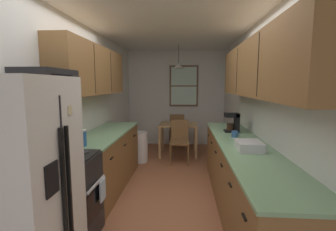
{
  "coord_description": "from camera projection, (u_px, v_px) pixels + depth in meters",
  "views": [
    {
      "loc": [
        0.26,
        -2.96,
        1.65
      ],
      "look_at": [
        -0.04,
        1.13,
        1.12
      ],
      "focal_mm": 25.79,
      "sensor_mm": 36.0,
      "label": 1
    }
  ],
  "objects": [
    {
      "name": "ground_plane",
      "position": [
        170.0,
        181.0,
        4.15
      ],
      "size": [
        12.0,
        12.0,
        0.0
      ],
      "primitive_type": "plane",
      "color": "#995B3D"
    },
    {
      "name": "wall_left",
      "position": [
        90.0,
        107.0,
        4.08
      ],
      "size": [
        0.1,
        9.0,
        2.55
      ],
      "primitive_type": "cube",
      "color": "silver",
      "rests_on": "ground"
    },
    {
      "name": "wall_right",
      "position": [
        253.0,
        108.0,
        3.89
      ],
      "size": [
        0.1,
        9.0,
        2.55
      ],
      "primitive_type": "cube",
      "color": "silver",
      "rests_on": "ground"
    },
    {
      "name": "wall_back",
      "position": [
        176.0,
        98.0,
        6.61
      ],
      "size": [
        4.4,
        0.1,
        2.55
      ],
      "primitive_type": "cube",
      "color": "silver",
      "rests_on": "ground"
    },
    {
      "name": "ceiling_slab",
      "position": [
        170.0,
        25.0,
        3.82
      ],
      "size": [
        4.4,
        9.0,
        0.08
      ],
      "primitive_type": "cube",
      "color": "white"
    },
    {
      "name": "refrigerator",
      "position": [
        21.0,
        191.0,
        1.8
      ],
      "size": [
        0.71,
        0.73,
        1.71
      ],
      "color": "white",
      "rests_on": "ground"
    },
    {
      "name": "stove_range",
      "position": [
        65.0,
        198.0,
        2.52
      ],
      "size": [
        0.66,
        0.59,
        1.1
      ],
      "color": "black",
      "rests_on": "ground"
    },
    {
      "name": "microwave_over_range",
      "position": [
        47.0,
        85.0,
        2.38
      ],
      "size": [
        0.39,
        0.61,
        0.32
      ],
      "color": "black"
    },
    {
      "name": "counter_left",
      "position": [
        106.0,
        160.0,
        3.86
      ],
      "size": [
        0.64,
        2.11,
        0.9
      ],
      "color": "brown",
      "rests_on": "ground"
    },
    {
      "name": "upper_cabinets_left",
      "position": [
        93.0,
        71.0,
        3.64
      ],
      "size": [
        0.33,
        2.19,
        0.71
      ],
      "color": "brown"
    },
    {
      "name": "counter_right",
      "position": [
        242.0,
        177.0,
        3.13
      ],
      "size": [
        0.64,
        3.38,
        0.9
      ],
      "color": "brown",
      "rests_on": "ground"
    },
    {
      "name": "upper_cabinets_right",
      "position": [
        259.0,
        68.0,
        2.89
      ],
      "size": [
        0.33,
        3.06,
        0.68
      ],
      "color": "brown"
    },
    {
      "name": "dining_table",
      "position": [
        178.0,
        129.0,
        5.63
      ],
      "size": [
        0.86,
        0.71,
        0.74
      ],
      "color": "#A87F51",
      "rests_on": "ground"
    },
    {
      "name": "dining_chair_near",
      "position": [
        180.0,
        139.0,
        5.09
      ],
      "size": [
        0.4,
        0.4,
        0.9
      ],
      "color": "brown",
      "rests_on": "ground"
    },
    {
      "name": "dining_chair_far",
      "position": [
        177.0,
        129.0,
        6.21
      ],
      "size": [
        0.42,
        0.42,
        0.9
      ],
      "color": "brown",
      "rests_on": "ground"
    },
    {
      "name": "pendant_light",
      "position": [
        179.0,
        66.0,
        5.45
      ],
      "size": [
        0.25,
        0.25,
        0.53
      ],
      "color": "black"
    },
    {
      "name": "back_window",
      "position": [
        184.0,
        86.0,
        6.48
      ],
      "size": [
        0.76,
        0.05,
        1.09
      ],
      "color": "brown"
    },
    {
      "name": "trash_bin",
      "position": [
        140.0,
        147.0,
        5.14
      ],
      "size": [
        0.32,
        0.32,
        0.64
      ],
      "primitive_type": "cylinder",
      "color": "white",
      "rests_on": "ground"
    },
    {
      "name": "storage_canister",
      "position": [
        82.0,
        138.0,
        2.94
      ],
      "size": [
        0.11,
        0.11,
        0.2
      ],
      "color": "#265999",
      "rests_on": "counter_left"
    },
    {
      "name": "dish_towel",
      "position": [
        103.0,
        190.0,
        2.64
      ],
      "size": [
        0.02,
        0.16,
        0.24
      ],
      "primitive_type": "cube",
      "color": "silver"
    },
    {
      "name": "coffee_maker",
      "position": [
        233.0,
        122.0,
        3.81
      ],
      "size": [
        0.22,
        0.18,
        0.3
      ],
      "color": "black",
      "rests_on": "counter_right"
    },
    {
      "name": "mug_by_coffeemaker",
      "position": [
        235.0,
        134.0,
        3.44
      ],
      "size": [
        0.12,
        0.09,
        0.09
      ],
      "color": "#335999",
      "rests_on": "counter_right"
    },
    {
      "name": "dish_rack",
      "position": [
        249.0,
        146.0,
        2.76
      ],
      "size": [
        0.28,
        0.34,
        0.1
      ],
      "primitive_type": "cube",
      "color": "silver",
      "rests_on": "counter_right"
    },
    {
      "name": "table_serving_bowl",
      "position": [
        179.0,
        122.0,
        5.65
      ],
      "size": [
        0.16,
        0.16,
        0.06
      ],
      "primitive_type": "cylinder",
      "color": "#4C7299",
      "rests_on": "dining_table"
    }
  ]
}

